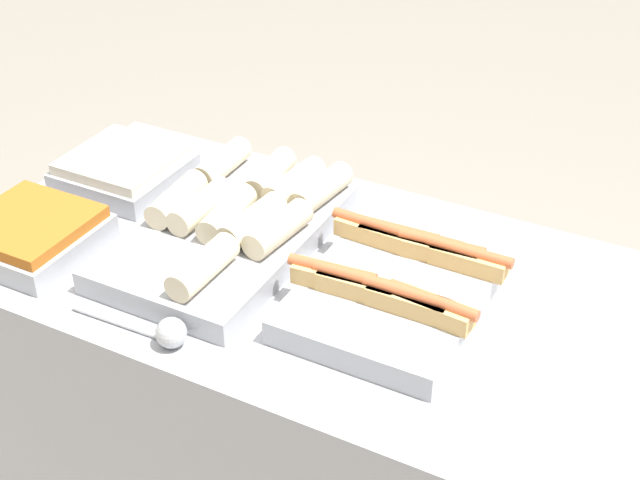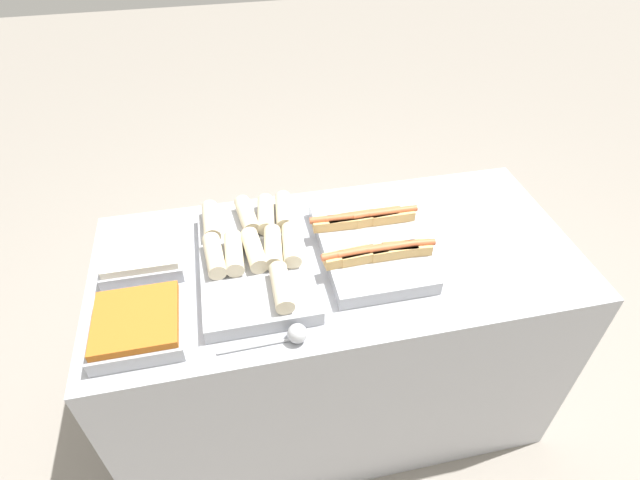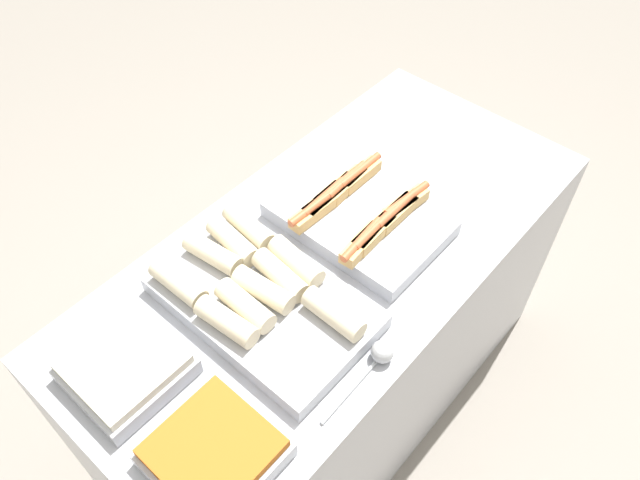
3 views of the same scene
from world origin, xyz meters
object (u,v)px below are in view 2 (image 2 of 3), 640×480
Objects in this scene: tray_wraps at (255,254)px; tray_side_back at (143,253)px; tray_hotdogs at (370,242)px; tray_side_front at (138,325)px; serving_spoon_near at (293,335)px.

tray_wraps reaches higher than tray_side_back.
tray_hotdogs is 1.89× the size of tray_side_front.
tray_side_front reaches higher than serving_spoon_near.
tray_side_front is at bearing -164.81° from tray_hotdogs.
tray_side_front is at bearing 164.42° from serving_spoon_near.
tray_wraps reaches higher than tray_hotdogs.
tray_hotdogs reaches higher than tray_side_front.
tray_side_back is 0.99× the size of serving_spoon_near.
tray_hotdogs is 0.75m from tray_side_front.
serving_spoon_near is (0.42, -0.42, -0.01)m from tray_side_back.
tray_hotdogs is 0.74m from tray_side_back.
tray_hotdogs is at bearing 45.25° from serving_spoon_near.
serving_spoon_near is (0.42, -0.12, -0.01)m from tray_side_front.
tray_wraps is at bearing 31.26° from tray_side_front.
tray_side_back is at bearing 90.00° from tray_side_front.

